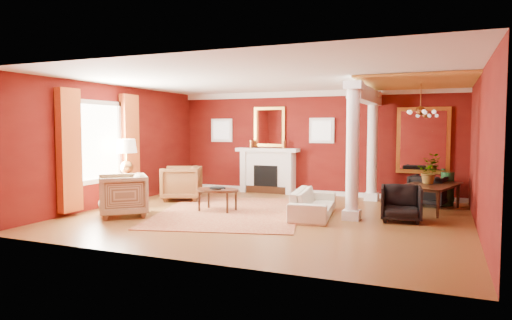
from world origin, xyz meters
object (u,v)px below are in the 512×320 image
at_px(coffee_table, 218,191).
at_px(side_table, 127,161).
at_px(sofa, 313,199).
at_px(armchair_leopard, 181,181).
at_px(armchair_stripe, 123,193).
at_px(dining_table, 432,190).

bearing_deg(coffee_table, side_table, -171.95).
height_order(sofa, coffee_table, sofa).
relative_size(armchair_leopard, coffee_table, 0.98).
distance_m(sofa, armchair_stripe, 4.04).
xyz_separation_m(sofa, coffee_table, (-2.15, -0.24, 0.08)).
relative_size(armchair_leopard, side_table, 0.61).
bearing_deg(coffee_table, armchair_stripe, -141.18).
bearing_deg(armchair_leopard, armchair_stripe, -22.15).
distance_m(armchair_stripe, coffee_table, 2.05).
xyz_separation_m(armchair_leopard, side_table, (-0.63, -1.37, 0.61)).
height_order(coffee_table, side_table, side_table).
relative_size(side_table, dining_table, 0.93).
height_order(sofa, side_table, side_table).
xyz_separation_m(sofa, armchair_stripe, (-3.74, -1.52, 0.11)).
bearing_deg(coffee_table, dining_table, 22.76).
relative_size(armchair_leopard, armchair_stripe, 0.99).
bearing_deg(armchair_stripe, coffee_table, 87.23).
bearing_deg(side_table, armchair_leopard, 65.24).
bearing_deg(dining_table, armchair_leopard, 113.30).
relative_size(armchair_leopard, dining_table, 0.57).
bearing_deg(dining_table, armchair_stripe, 133.21).
bearing_deg(sofa, dining_table, -61.89).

